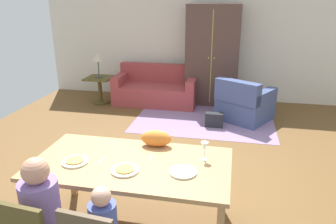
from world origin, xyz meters
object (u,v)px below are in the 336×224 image
(plate_near_man, at_px, (75,162))
(side_table, at_px, (100,86))
(wine_glass, at_px, (204,147))
(dining_table, at_px, (131,168))
(couch, at_px, (157,90))
(cat, at_px, (156,138))
(person_man, at_px, (47,222))
(plate_near_woman, at_px, (183,172))
(plate_near_child, at_px, (125,170))
(armchair, at_px, (244,104))
(table_lamp, at_px, (98,58))
(armoire, at_px, (212,56))
(handbag, at_px, (214,120))

(plate_near_man, xyz_separation_m, side_table, (-1.44, 3.95, -0.39))
(wine_glass, bearing_deg, side_table, 125.79)
(dining_table, bearing_deg, couch, 100.30)
(cat, bearing_deg, person_man, -123.81)
(plate_near_woman, xyz_separation_m, cat, (-0.36, 0.49, 0.08))
(plate_near_man, bearing_deg, couch, 93.12)
(cat, bearing_deg, plate_near_child, -106.77)
(person_man, height_order, couch, person_man)
(couch, bearing_deg, wine_glass, -70.09)
(plate_near_child, height_order, armchair, armchair)
(dining_table, height_order, plate_near_man, plate_near_man)
(dining_table, distance_m, plate_near_child, 0.20)
(person_man, bearing_deg, dining_table, 52.95)
(plate_near_woman, height_order, wine_glass, wine_glass)
(couch, bearing_deg, plate_near_woman, -73.30)
(cat, bearing_deg, side_table, 119.46)
(plate_near_woman, xyz_separation_m, couch, (-1.26, 4.19, -0.47))
(plate_near_woman, distance_m, person_man, 1.20)
(plate_near_woman, xyz_separation_m, armchair, (0.62, 3.48, -0.45))
(couch, distance_m, armchair, 2.00)
(plate_near_child, bearing_deg, side_table, 116.03)
(couch, bearing_deg, table_lamp, -168.01)
(wine_glass, bearing_deg, table_lamp, 125.79)
(dining_table, bearing_deg, armoire, 84.33)
(plate_near_man, height_order, armchair, armchair)
(dining_table, xyz_separation_m, handbag, (0.61, 2.93, -0.56))
(armchair, bearing_deg, side_table, 171.77)
(cat, height_order, handbag, cat)
(dining_table, relative_size, plate_near_man, 7.47)
(armchair, bearing_deg, handbag, -139.07)
(dining_table, distance_m, side_table, 4.31)
(plate_near_man, height_order, cat, cat)
(armoire, height_order, side_table, armoire)
(table_lamp, bearing_deg, plate_near_woman, -57.82)
(wine_glass, xyz_separation_m, armoire, (-0.24, 4.15, 0.16))
(plate_near_child, distance_m, couch, 4.36)
(person_man, bearing_deg, plate_near_man, 90.34)
(armchair, distance_m, handbag, 0.72)
(plate_near_child, height_order, cat, cat)
(cat, height_order, side_table, cat)
(dining_table, relative_size, armchair, 1.59)
(plate_near_child, height_order, wine_glass, wine_glass)
(dining_table, height_order, side_table, dining_table)
(couch, bearing_deg, side_table, -168.01)
(cat, height_order, armchair, cat)
(handbag, bearing_deg, table_lamp, 160.66)
(wine_glass, distance_m, person_man, 1.51)
(armchair, bearing_deg, armoire, 126.34)
(plate_near_man, relative_size, handbag, 0.78)
(plate_near_woman, relative_size, armchair, 0.21)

